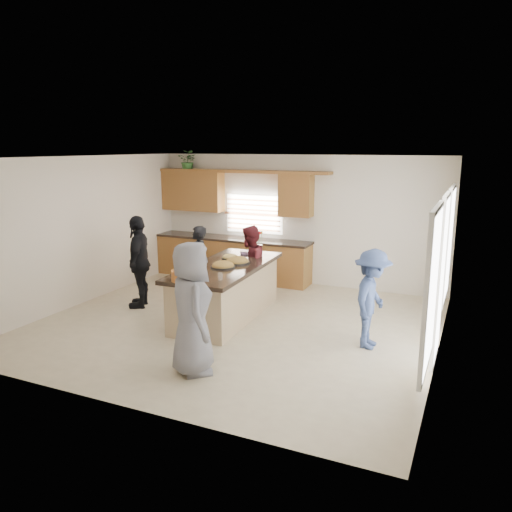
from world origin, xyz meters
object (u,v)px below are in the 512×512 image
at_px(woman_left_back, 198,264).
at_px(woman_right_front, 192,308).
at_px(island, 226,292).
at_px(woman_right_back, 372,299).
at_px(woman_left_mid, 250,266).
at_px(woman_left_front, 139,262).
at_px(salad_bowl, 184,275).

relative_size(woman_left_back, woman_right_front, 0.83).
distance_m(island, woman_left_back, 1.19).
bearing_deg(woman_left_back, woman_right_back, 54.69).
bearing_deg(woman_left_back, woman_left_mid, 80.43).
relative_size(island, woman_left_front, 1.58).
distance_m(island, salad_bowl, 1.32).
distance_m(island, woman_right_front, 2.27).
bearing_deg(woman_right_front, island, -24.82).
height_order(salad_bowl, woman_left_back, woman_left_back).
xyz_separation_m(salad_bowl, woman_left_back, (-0.84, 1.83, -0.30)).
xyz_separation_m(woman_left_front, woman_right_front, (2.38, -2.03, 0.02)).
bearing_deg(woman_right_front, woman_right_back, -88.17).
height_order(salad_bowl, woman_right_front, woman_right_front).
xyz_separation_m(island, woman_right_front, (0.61, -2.14, 0.44)).
relative_size(woman_left_mid, woman_left_front, 0.88).
xyz_separation_m(salad_bowl, woman_left_mid, (0.18, 2.02, -0.28)).
bearing_deg(woman_left_back, woman_left_front, -67.39).
relative_size(salad_bowl, woman_left_back, 0.26).
bearing_deg(woman_left_front, salad_bowl, 33.81).
distance_m(woman_right_back, woman_right_front, 2.71).
xyz_separation_m(island, woman_left_back, (-0.95, 0.64, 0.29)).
distance_m(island, woman_right_back, 2.64).
bearing_deg(woman_left_front, woman_left_mid, 93.92).
bearing_deg(woman_left_mid, woman_left_back, -83.99).
relative_size(island, woman_left_mid, 1.80).
distance_m(salad_bowl, woman_right_front, 1.21).
xyz_separation_m(woman_left_back, woman_right_back, (3.55, -0.96, 0.01)).
relative_size(salad_bowl, woman_left_mid, 0.26).
relative_size(salad_bowl, woman_left_front, 0.23).
distance_m(salad_bowl, woman_right_back, 2.86).
height_order(woman_left_back, woman_right_back, woman_right_back).
distance_m(salad_bowl, woman_left_mid, 2.05).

